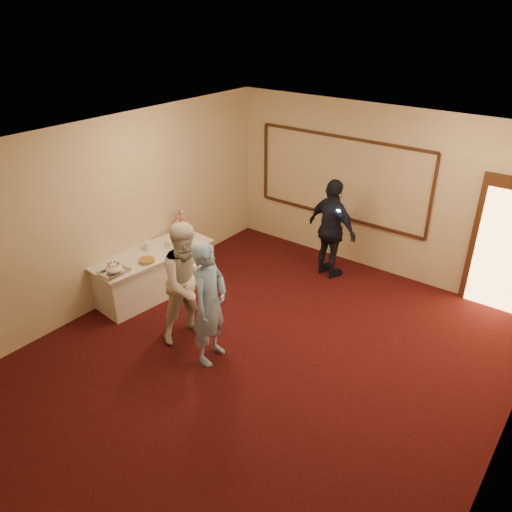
{
  "coord_description": "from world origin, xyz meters",
  "views": [
    {
      "loc": [
        3.26,
        -4.44,
        4.53
      ],
      "look_at": [
        -0.69,
        0.76,
        1.15
      ],
      "focal_mm": 35.0,
      "sensor_mm": 36.0,
      "label": 1
    }
  ],
  "objects_px": {
    "pavlova_tray": "(114,270)",
    "plate_stack_b": "(171,244)",
    "man": "(209,304)",
    "cupcake_stand": "(181,223)",
    "tart": "(147,261)",
    "woman": "(188,282)",
    "guest": "(332,229)",
    "plate_stack_a": "(149,246)",
    "buffet_table": "(153,272)"
  },
  "relations": [
    {
      "from": "pavlova_tray",
      "to": "plate_stack_b",
      "type": "xyz_separation_m",
      "value": [
        0.03,
        1.17,
        -0.0
      ]
    },
    {
      "from": "man",
      "to": "plate_stack_b",
      "type": "bearing_deg",
      "value": 49.5
    },
    {
      "from": "cupcake_stand",
      "to": "man",
      "type": "relative_size",
      "value": 0.25
    },
    {
      "from": "pavlova_tray",
      "to": "plate_stack_b",
      "type": "height_order",
      "value": "pavlova_tray"
    },
    {
      "from": "pavlova_tray",
      "to": "plate_stack_b",
      "type": "distance_m",
      "value": 1.17
    },
    {
      "from": "tart",
      "to": "woman",
      "type": "xyz_separation_m",
      "value": [
        1.16,
        -0.23,
        0.12
      ]
    },
    {
      "from": "plate_stack_b",
      "to": "guest",
      "type": "height_order",
      "value": "guest"
    },
    {
      "from": "cupcake_stand",
      "to": "plate_stack_b",
      "type": "bearing_deg",
      "value": -60.14
    },
    {
      "from": "plate_stack_b",
      "to": "man",
      "type": "height_order",
      "value": "man"
    },
    {
      "from": "tart",
      "to": "guest",
      "type": "height_order",
      "value": "guest"
    },
    {
      "from": "plate_stack_a",
      "to": "guest",
      "type": "relative_size",
      "value": 0.1
    },
    {
      "from": "plate_stack_a",
      "to": "man",
      "type": "height_order",
      "value": "man"
    },
    {
      "from": "buffet_table",
      "to": "pavlova_tray",
      "type": "relative_size",
      "value": 4.62
    },
    {
      "from": "plate_stack_b",
      "to": "woman",
      "type": "bearing_deg",
      "value": -34.36
    },
    {
      "from": "plate_stack_b",
      "to": "pavlova_tray",
      "type": "bearing_deg",
      "value": -91.58
    },
    {
      "from": "pavlova_tray",
      "to": "guest",
      "type": "distance_m",
      "value": 3.76
    },
    {
      "from": "buffet_table",
      "to": "pavlova_tray",
      "type": "height_order",
      "value": "pavlova_tray"
    },
    {
      "from": "buffet_table",
      "to": "plate_stack_b",
      "type": "bearing_deg",
      "value": 67.69
    },
    {
      "from": "plate_stack_b",
      "to": "man",
      "type": "distance_m",
      "value": 2.1
    },
    {
      "from": "pavlova_tray",
      "to": "cupcake_stand",
      "type": "relative_size",
      "value": 1.03
    },
    {
      "from": "man",
      "to": "guest",
      "type": "bearing_deg",
      "value": -12.85
    },
    {
      "from": "cupcake_stand",
      "to": "tart",
      "type": "relative_size",
      "value": 1.53
    },
    {
      "from": "tart",
      "to": "man",
      "type": "height_order",
      "value": "man"
    },
    {
      "from": "woman",
      "to": "guest",
      "type": "bearing_deg",
      "value": 1.45
    },
    {
      "from": "tart",
      "to": "guest",
      "type": "relative_size",
      "value": 0.16
    },
    {
      "from": "plate_stack_a",
      "to": "plate_stack_b",
      "type": "xyz_separation_m",
      "value": [
        0.24,
        0.27,
        -0.0
      ]
    },
    {
      "from": "plate_stack_b",
      "to": "man",
      "type": "xyz_separation_m",
      "value": [
        1.82,
        -1.05,
        0.05
      ]
    },
    {
      "from": "cupcake_stand",
      "to": "plate_stack_b",
      "type": "height_order",
      "value": "cupcake_stand"
    },
    {
      "from": "man",
      "to": "guest",
      "type": "relative_size",
      "value": 0.98
    },
    {
      "from": "plate_stack_a",
      "to": "woman",
      "type": "distance_m",
      "value": 1.58
    },
    {
      "from": "plate_stack_a",
      "to": "plate_stack_b",
      "type": "relative_size",
      "value": 1.04
    },
    {
      "from": "plate_stack_b",
      "to": "guest",
      "type": "xyz_separation_m",
      "value": [
        1.95,
        2.03,
        0.07
      ]
    },
    {
      "from": "woman",
      "to": "man",
      "type": "bearing_deg",
      "value": -94.19
    },
    {
      "from": "man",
      "to": "guest",
      "type": "xyz_separation_m",
      "value": [
        0.13,
        3.08,
        0.01
      ]
    },
    {
      "from": "plate_stack_b",
      "to": "man",
      "type": "relative_size",
      "value": 0.09
    },
    {
      "from": "man",
      "to": "buffet_table",
      "type": "bearing_deg",
      "value": 59.21
    },
    {
      "from": "buffet_table",
      "to": "plate_stack_b",
      "type": "xyz_separation_m",
      "value": [
        0.13,
        0.33,
        0.45
      ]
    },
    {
      "from": "plate_stack_b",
      "to": "guest",
      "type": "bearing_deg",
      "value": 46.23
    },
    {
      "from": "woman",
      "to": "plate_stack_b",
      "type": "bearing_deg",
      "value": 71.06
    },
    {
      "from": "buffet_table",
      "to": "guest",
      "type": "distance_m",
      "value": 3.19
    },
    {
      "from": "cupcake_stand",
      "to": "plate_stack_b",
      "type": "distance_m",
      "value": 0.66
    },
    {
      "from": "cupcake_stand",
      "to": "man",
      "type": "distance_m",
      "value": 2.69
    },
    {
      "from": "woman",
      "to": "guest",
      "type": "xyz_separation_m",
      "value": [
        0.72,
        2.87,
        -0.01
      ]
    },
    {
      "from": "buffet_table",
      "to": "plate_stack_a",
      "type": "bearing_deg",
      "value": 149.78
    },
    {
      "from": "plate_stack_a",
      "to": "tart",
      "type": "relative_size",
      "value": 0.59
    },
    {
      "from": "buffet_table",
      "to": "woman",
      "type": "relative_size",
      "value": 1.18
    },
    {
      "from": "cupcake_stand",
      "to": "woman",
      "type": "bearing_deg",
      "value": -42.16
    },
    {
      "from": "cupcake_stand",
      "to": "man",
      "type": "xyz_separation_m",
      "value": [
        2.15,
        -1.62,
        -0.04
      ]
    },
    {
      "from": "plate_stack_a",
      "to": "man",
      "type": "distance_m",
      "value": 2.2
    },
    {
      "from": "man",
      "to": "woman",
      "type": "relative_size",
      "value": 0.98
    }
  ]
}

